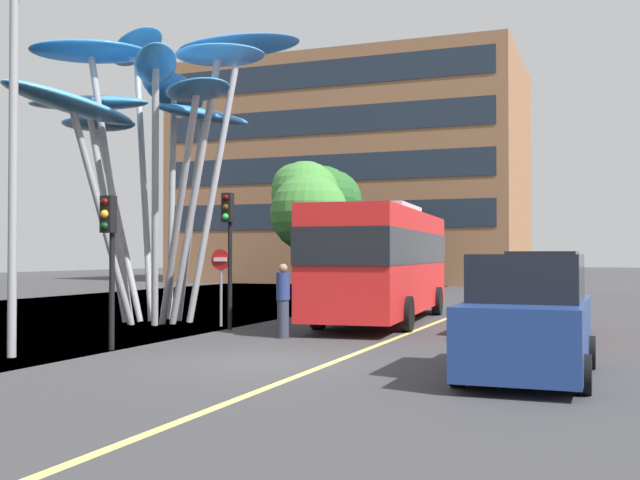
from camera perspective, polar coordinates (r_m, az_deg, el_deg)
ground at (r=15.38m, az=-6.88°, el=-9.00°), size 120.00×240.00×0.10m
red_bus at (r=23.76m, az=4.68°, el=-1.33°), size 3.31×10.58×3.60m
leaf_sculpture at (r=24.39m, az=-12.94°, el=9.95°), size 8.55×8.98×9.64m
traffic_light_kerb_near at (r=17.26m, az=-15.34°, el=0.14°), size 0.28×0.42×3.34m
traffic_light_kerb_far at (r=21.33m, az=-6.80°, el=0.68°), size 0.28×0.42×3.77m
car_parked_near at (r=13.50m, az=15.18°, el=-5.72°), size 2.08×4.46×2.07m
car_parked_mid at (r=20.33m, az=16.26°, el=-4.01°), size 1.99×4.49×2.15m
street_lamp at (r=16.70m, az=-20.76°, el=8.90°), size 1.77×0.44×7.75m
tree_pavement_near at (r=39.52m, az=-0.96°, el=2.48°), size 4.53×4.87×6.99m
tree_pavement_far at (r=44.71m, az=-0.43°, el=2.67°), size 5.45×5.25×7.23m
pedestrian at (r=19.13m, az=-2.75°, el=-4.50°), size 0.34×0.34×1.85m
no_entry_sign at (r=22.35m, az=-7.36°, el=-2.55°), size 0.60×0.12×2.23m
backdrop_building at (r=60.64m, az=2.58°, el=4.76°), size 25.52×14.89×16.52m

